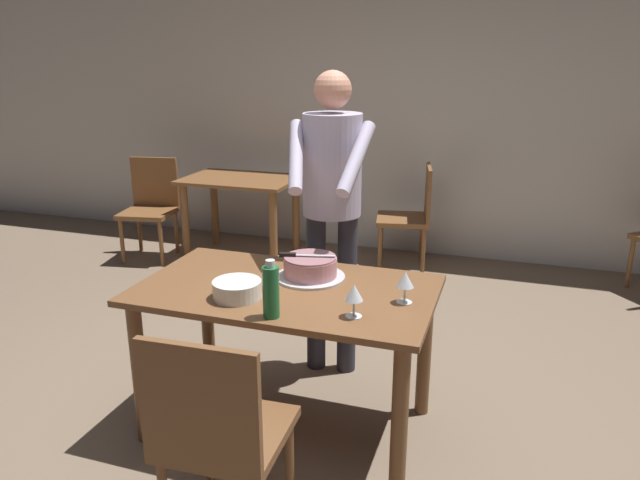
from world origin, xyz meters
name	(u,v)px	position (x,y,z in m)	size (l,w,h in m)	color
ground_plane	(289,424)	(0.00, 0.00, 0.00)	(14.00, 14.00, 0.00)	#7A6651
back_wall	(408,106)	(0.00, 3.03, 1.35)	(10.00, 0.12, 2.70)	silver
main_dining_table	(287,312)	(0.00, 0.00, 0.62)	(1.39, 0.81, 0.75)	brown
cake_on_platter	(310,268)	(0.07, 0.15, 0.80)	(0.34, 0.34, 0.11)	silver
cake_knife	(295,255)	(0.00, 0.13, 0.87)	(0.27, 0.09, 0.02)	silver
plate_stack	(237,289)	(-0.16, -0.19, 0.79)	(0.22, 0.22, 0.08)	white
wine_glass_near	(354,294)	(0.39, -0.22, 0.85)	(0.08, 0.08, 0.14)	silver
wine_glass_far	(405,281)	(0.56, -0.01, 0.85)	(0.08, 0.08, 0.14)	silver
water_bottle	(271,291)	(0.06, -0.33, 0.86)	(0.07, 0.07, 0.25)	#1E6B38
person_cutting_cake	(332,192)	(0.03, 0.61, 1.08)	(0.46, 0.57, 1.72)	#2D2D38
chair_near_side	(218,431)	(0.04, -0.78, 0.49)	(0.46, 0.46, 0.90)	brown
background_table	(241,196)	(-1.36, 2.33, 0.58)	(1.00, 0.70, 0.74)	brown
background_chair_0	(412,213)	(0.16, 2.54, 0.49)	(0.52, 0.52, 0.90)	brown
background_chair_2	(151,204)	(-2.15, 2.09, 0.49)	(0.51, 0.51, 0.90)	brown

